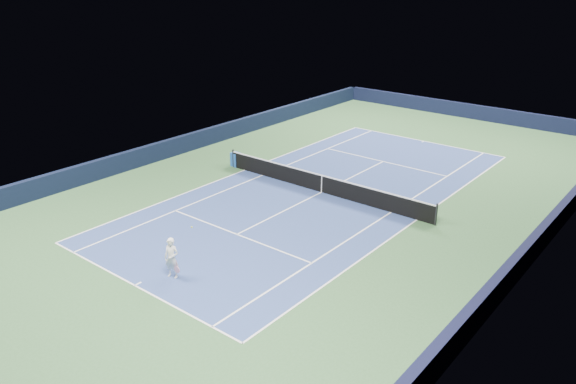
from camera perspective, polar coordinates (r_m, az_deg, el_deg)
The scene contains 19 objects.
ground at distance 29.45m, azimuth 3.43°, elevation -0.03°, with size 40.00×40.00×0.00m, color #2F562F.
wall_far at distance 46.19m, azimuth 18.09°, elevation 7.80°, with size 22.00×0.35×1.10m, color black.
wall_right at distance 25.14m, azimuth 23.99°, elevation -4.68°, with size 0.35×40.00×1.10m, color black.
wall_left at distance 36.24m, azimuth -10.63°, elevation 4.81°, with size 0.35×40.00×1.10m, color black.
court_surface at distance 29.45m, azimuth 3.43°, elevation -0.03°, with size 10.97×23.77×0.01m, color navy.
baseline_far at distance 39.23m, azimuth 13.65°, elevation 5.05°, with size 10.97×0.08×0.00m, color white.
baseline_near at distance 21.86m, azimuth -15.31°, elevation -9.13°, with size 10.97×0.08×0.00m, color white.
sideline_doubles_right at distance 26.92m, azimuth 12.96°, elevation -2.76°, with size 0.08×23.77×0.00m, color white.
sideline_doubles_left at distance 32.71m, azimuth -4.40°, elevation 2.24°, with size 0.08×23.77×0.00m, color white.
sideline_singles_right at distance 27.47m, azimuth 10.42°, elevation -2.03°, with size 0.08×23.77×0.00m, color white.
sideline_singles_left at distance 31.84m, azimuth -2.60°, elevation 1.72°, with size 0.08×23.77×0.00m, color white.
service_line_far at distance 34.55m, azimuth 9.64°, elevation 3.08°, with size 8.23×0.08×0.00m, color white.
service_line_near at distance 24.95m, azimuth -5.20°, elevation -4.30°, with size 8.23×0.08×0.00m, color white.
center_service_line at distance 29.45m, azimuth 3.43°, elevation -0.02°, with size 0.08×12.80×0.00m, color white.
center_mark_far at distance 39.10m, azimuth 13.56°, elevation 5.00°, with size 0.08×0.30×0.00m, color white.
center_mark_near at distance 21.93m, azimuth -15.00°, elevation -8.99°, with size 0.08×0.30×0.00m, color white.
tennis_net at distance 29.27m, azimuth 3.45°, elevation 0.88°, with size 12.90×0.10×1.07m.
sponsor_cube at distance 33.32m, azimuth -5.33°, elevation 3.31°, with size 0.59×0.50×0.82m.
tennis_player at distance 21.69m, azimuth -11.73°, elevation -6.59°, with size 0.80×1.31×1.79m.
Camera 1 is at (15.74, -22.32, 11.02)m, focal length 35.00 mm.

